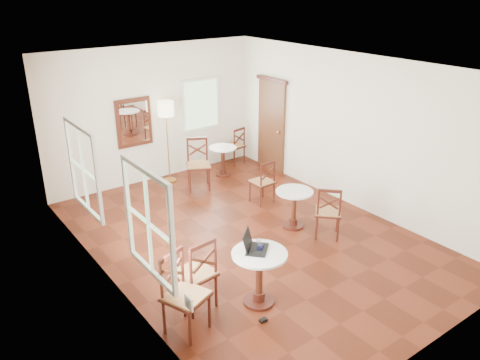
% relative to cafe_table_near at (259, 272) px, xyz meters
% --- Properties ---
extents(ground, '(7.00, 7.00, 0.00)m').
position_rel_cafe_table_near_xyz_m(ground, '(1.04, 1.56, -0.50)').
color(ground, '#541D0E').
rests_on(ground, ground).
extents(room_shell, '(5.02, 7.02, 3.01)m').
position_rel_cafe_table_near_xyz_m(room_shell, '(0.98, 1.84, 1.39)').
color(room_shell, white).
rests_on(room_shell, ground).
extents(cafe_table_near, '(0.77, 0.77, 0.81)m').
position_rel_cafe_table_near_xyz_m(cafe_table_near, '(0.00, 0.00, 0.00)').
color(cafe_table_near, '#431910').
rests_on(cafe_table_near, ground).
extents(cafe_table_mid, '(0.68, 0.68, 0.72)m').
position_rel_cafe_table_near_xyz_m(cafe_table_mid, '(1.93, 1.41, -0.06)').
color(cafe_table_mid, '#431910').
rests_on(cafe_table_mid, ground).
extents(cafe_table_back, '(0.64, 0.64, 0.68)m').
position_rel_cafe_table_near_xyz_m(cafe_table_back, '(2.35, 4.30, -0.08)').
color(cafe_table_back, '#431910').
rests_on(cafe_table_back, ground).
extents(chair_near_a, '(0.55, 0.55, 1.09)m').
position_rel_cafe_table_near_xyz_m(chair_near_a, '(-0.75, 0.45, 0.04)').
color(chair_near_a, '#431910').
rests_on(chair_near_a, ground).
extents(chair_near_b, '(0.65, 0.65, 1.10)m').
position_rel_cafe_table_near_xyz_m(chair_near_b, '(-1.12, 0.12, 0.04)').
color(chair_near_b, '#431910').
rests_on(chair_near_b, ground).
extents(chair_mid_a, '(0.43, 0.43, 0.92)m').
position_rel_cafe_table_near_xyz_m(chair_mid_a, '(2.13, 2.56, -0.04)').
color(chair_mid_a, '#431910').
rests_on(chair_mid_a, ground).
extents(chair_mid_b, '(0.64, 0.64, 0.98)m').
position_rel_cafe_table_near_xyz_m(chair_mid_b, '(2.16, 0.78, -0.02)').
color(chair_mid_b, '#431910').
rests_on(chair_mid_b, ground).
extents(chair_back_a, '(0.50, 0.50, 0.93)m').
position_rel_cafe_table_near_xyz_m(chair_back_a, '(3.01, 4.75, -0.04)').
color(chair_back_a, '#431910').
rests_on(chair_back_a, ground).
extents(chair_back_b, '(0.68, 0.68, 1.10)m').
position_rel_cafe_table_near_xyz_m(chair_back_b, '(1.50, 4.00, 0.04)').
color(chair_back_b, '#431910').
rests_on(chair_back_b, ground).
extents(floor_lamp, '(0.36, 0.36, 1.83)m').
position_rel_cafe_table_near_xyz_m(floor_lamp, '(1.16, 4.71, 1.05)').
color(floor_lamp, '#BF8C3F').
rests_on(floor_lamp, ground).
extents(laptop, '(0.48, 0.48, 0.27)m').
position_rel_cafe_table_near_xyz_m(laptop, '(-0.02, 0.12, 0.38)').
color(laptop, black).
rests_on(laptop, cafe_table_near).
extents(mouse, '(0.11, 0.07, 0.04)m').
position_rel_cafe_table_near_xyz_m(mouse, '(-0.07, 0.08, 0.33)').
color(mouse, black).
rests_on(mouse, cafe_table_near).
extents(navy_mug, '(0.11, 0.08, 0.09)m').
position_rel_cafe_table_near_xyz_m(navy_mug, '(0.04, 0.04, 0.35)').
color(navy_mug, black).
rests_on(navy_mug, cafe_table_near).
extents(water_glass, '(0.07, 0.07, 0.11)m').
position_rel_cafe_table_near_xyz_m(water_glass, '(0.10, 0.14, 0.37)').
color(water_glass, white).
rests_on(water_glass, cafe_table_near).
extents(power_adapter, '(0.10, 0.06, 0.04)m').
position_rel_cafe_table_near_xyz_m(power_adapter, '(-0.21, -0.36, -0.48)').
color(power_adapter, black).
rests_on(power_adapter, ground).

